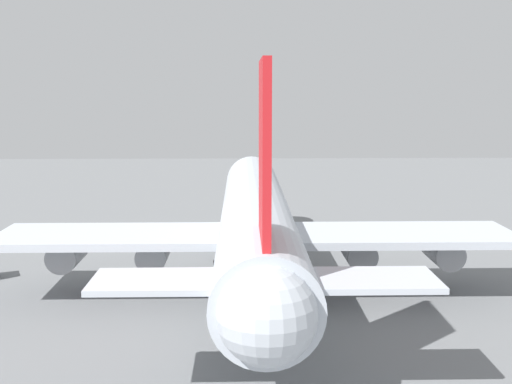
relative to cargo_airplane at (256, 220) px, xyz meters
name	(u,v)px	position (x,y,z in m)	size (l,w,h in m)	color
ground_plane	(256,286)	(0.02, 0.00, -6.57)	(235.61, 235.61, 0.00)	slate
cargo_airplane	(256,220)	(0.00, 0.00, 0.00)	(58.90, 47.55, 20.76)	silver
safety_cone_nose	(279,226)	(26.52, -3.83, -6.29)	(0.40, 0.40, 0.57)	orange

